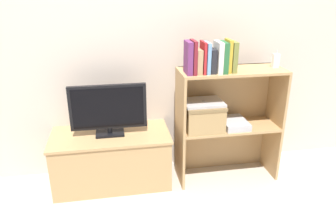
# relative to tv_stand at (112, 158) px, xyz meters

# --- Properties ---
(ground_plane) EXTENTS (16.00, 16.00, 0.00)m
(ground_plane) POSITION_rel_tv_stand_xyz_m (0.46, -0.22, -0.22)
(ground_plane) COLOR #BCB2A3
(wall_back) EXTENTS (10.00, 0.05, 2.40)m
(wall_back) POSITION_rel_tv_stand_xyz_m (0.46, 0.25, 0.98)
(wall_back) COLOR beige
(wall_back) RESTS_ON ground_plane
(tv_stand) EXTENTS (0.93, 0.46, 0.44)m
(tv_stand) POSITION_rel_tv_stand_xyz_m (0.00, 0.00, 0.00)
(tv_stand) COLOR tan
(tv_stand) RESTS_ON ground_plane
(tv) EXTENTS (0.59, 0.14, 0.41)m
(tv) POSITION_rel_tv_stand_xyz_m (0.00, -0.00, 0.44)
(tv) COLOR black
(tv) RESTS_ON tv_stand
(bookshelf_lower_tier) EXTENTS (0.82, 0.33, 0.47)m
(bookshelf_lower_tier) POSITION_rel_tv_stand_xyz_m (0.96, 0.00, 0.07)
(bookshelf_lower_tier) COLOR tan
(bookshelf_lower_tier) RESTS_ON ground_plane
(bookshelf_upper_tier) EXTENTS (0.82, 0.33, 0.47)m
(bookshelf_upper_tier) POSITION_rel_tv_stand_xyz_m (0.96, 0.00, 0.54)
(bookshelf_upper_tier) COLOR tan
(bookshelf_upper_tier) RESTS_ON bookshelf_lower_tier
(book_plum) EXTENTS (0.04, 0.15, 0.24)m
(book_plum) POSITION_rel_tv_stand_xyz_m (0.59, -0.12, 0.83)
(book_plum) COLOR #6B2D66
(book_plum) RESTS_ON bookshelf_upper_tier
(book_maroon) EXTENTS (0.03, 0.15, 0.24)m
(book_maroon) POSITION_rel_tv_stand_xyz_m (0.63, -0.12, 0.84)
(book_maroon) COLOR maroon
(book_maroon) RESTS_ON bookshelf_upper_tier
(book_tan) EXTENTS (0.04, 0.14, 0.18)m
(book_tan) POSITION_rel_tv_stand_xyz_m (0.67, -0.12, 0.80)
(book_tan) COLOR tan
(book_tan) RESTS_ON bookshelf_upper_tier
(book_crimson) EXTENTS (0.02, 0.14, 0.23)m
(book_crimson) POSITION_rel_tv_stand_xyz_m (0.70, -0.12, 0.83)
(book_crimson) COLOR #B22328
(book_crimson) RESTS_ON bookshelf_upper_tier
(book_skyblue) EXTENTS (0.03, 0.14, 0.22)m
(book_skyblue) POSITION_rel_tv_stand_xyz_m (0.73, -0.12, 0.83)
(book_skyblue) COLOR #709ECC
(book_skyblue) RESTS_ON bookshelf_upper_tier
(book_charcoal) EXTENTS (0.04, 0.12, 0.18)m
(book_charcoal) POSITION_rel_tv_stand_xyz_m (0.77, -0.12, 0.80)
(book_charcoal) COLOR #232328
(book_charcoal) RESTS_ON bookshelf_upper_tier
(book_ivory) EXTENTS (0.04, 0.16, 0.23)m
(book_ivory) POSITION_rel_tv_stand_xyz_m (0.82, -0.12, 0.83)
(book_ivory) COLOR silver
(book_ivory) RESTS_ON bookshelf_upper_tier
(book_forest) EXTENTS (0.04, 0.15, 0.22)m
(book_forest) POSITION_rel_tv_stand_xyz_m (0.86, -0.12, 0.83)
(book_forest) COLOR #286638
(book_forest) RESTS_ON bookshelf_upper_tier
(book_mustard) EXTENTS (0.03, 0.12, 0.24)m
(book_mustard) POSITION_rel_tv_stand_xyz_m (0.89, -0.12, 0.84)
(book_mustard) COLOR gold
(book_mustard) RESTS_ON bookshelf_upper_tier
(book_olive) EXTENTS (0.04, 0.12, 0.22)m
(book_olive) POSITION_rel_tv_stand_xyz_m (0.93, -0.12, 0.83)
(book_olive) COLOR olive
(book_olive) RESTS_ON bookshelf_upper_tier
(baby_monitor) EXTENTS (0.05, 0.03, 0.14)m
(baby_monitor) POSITION_rel_tv_stand_xyz_m (1.31, -0.06, 0.77)
(baby_monitor) COLOR white
(baby_monitor) RESTS_ON bookshelf_upper_tier
(storage_basket_left) EXTENTS (0.30, 0.30, 0.21)m
(storage_basket_left) POSITION_rel_tv_stand_xyz_m (0.73, -0.07, 0.36)
(storage_basket_left) COLOR tan
(storage_basket_left) RESTS_ON bookshelf_lower_tier
(laptop) EXTENTS (0.31, 0.24, 0.02)m
(laptop) POSITION_rel_tv_stand_xyz_m (0.73, -0.07, 0.47)
(laptop) COLOR #BCBCC1
(laptop) RESTS_ON storage_basket_left
(magazine_stack) EXTENTS (0.20, 0.26, 0.05)m
(magazine_stack) POSITION_rel_tv_stand_xyz_m (1.00, -0.08, 0.27)
(magazine_stack) COLOR #B2B2B7
(magazine_stack) RESTS_ON bookshelf_lower_tier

